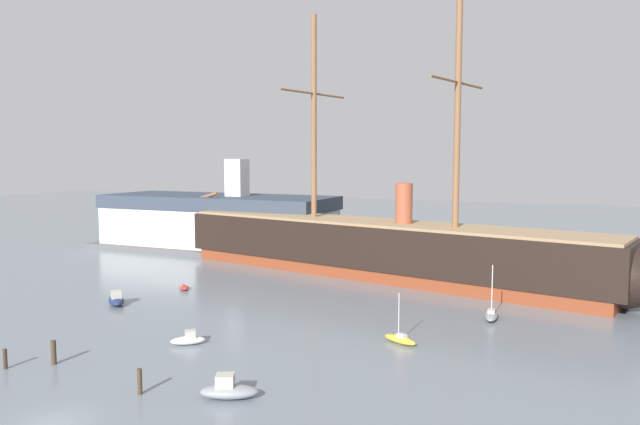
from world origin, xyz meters
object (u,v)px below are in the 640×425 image
(sailboat_alongside_stern, at_px, (491,315))
(motorboat_distant_centre, at_px, (391,259))
(motorboat_foreground_right, at_px, (229,390))
(sailboat_mid_right, at_px, (400,339))
(dinghy_far_right, at_px, (567,289))
(mooring_piling_nearest, at_px, (5,359))
(motorboat_near_centre, at_px, (188,339))
(dockside_warehouse_left, at_px, (218,222))
(tall_ship, at_px, (379,248))
(dinghy_alongside_bow, at_px, (184,287))
(dinghy_far_left, at_px, (200,254))
(motorboat_mid_left, at_px, (116,300))
(mooring_piling_right_pair, at_px, (54,352))
(mooring_piling_left_pair, at_px, (140,381))

(sailboat_alongside_stern, distance_m, motorboat_distant_centre, 34.78)
(motorboat_foreground_right, distance_m, sailboat_mid_right, 18.17)
(dinghy_far_right, height_order, mooring_piling_nearest, mooring_piling_nearest)
(dinghy_far_right, bearing_deg, motorboat_foreground_right, -114.29)
(motorboat_near_centre, relative_size, dockside_warehouse_left, 0.07)
(tall_ship, relative_size, sailboat_mid_right, 16.78)
(motorboat_near_centre, bearing_deg, dinghy_alongside_bow, 127.45)
(dinghy_far_right, bearing_deg, dockside_warehouse_left, 168.69)
(motorboat_near_centre, relative_size, dinghy_far_right, 1.09)
(dinghy_far_left, bearing_deg, tall_ship, -7.17)
(motorboat_foreground_right, relative_size, dockside_warehouse_left, 0.10)
(motorboat_mid_left, distance_m, mooring_piling_right_pair, 19.43)
(tall_ship, height_order, motorboat_near_centre, tall_ship)
(motorboat_mid_left, relative_size, dockside_warehouse_left, 0.09)
(tall_ship, bearing_deg, motorboat_foreground_right, -84.99)
(motorboat_foreground_right, height_order, mooring_piling_left_pair, mooring_piling_left_pair)
(mooring_piling_right_pair, bearing_deg, motorboat_near_centre, 51.54)
(sailboat_alongside_stern, distance_m, dinghy_far_right, 18.25)
(motorboat_foreground_right, xyz_separation_m, mooring_piling_left_pair, (-6.07, -1.89, 0.32))
(tall_ship, height_order, motorboat_distant_centre, tall_ship)
(motorboat_distant_centre, bearing_deg, tall_ship, -81.29)
(dinghy_far_left, xyz_separation_m, motorboat_distant_centre, (30.81, 8.12, 0.15))
(mooring_piling_right_pair, bearing_deg, motorboat_foreground_right, -0.67)
(dinghy_alongside_bow, relative_size, motorboat_distant_centre, 0.86)
(sailboat_alongside_stern, xyz_separation_m, mooring_piling_nearest, (-32.83, -30.19, 0.32))
(mooring_piling_left_pair, bearing_deg, dinghy_far_right, 60.64)
(sailboat_mid_right, bearing_deg, dinghy_far_left, 143.78)
(motorboat_near_centre, bearing_deg, dockside_warehouse_left, 120.61)
(mooring_piling_left_pair, distance_m, dockside_warehouse_left, 66.97)
(motorboat_mid_left, height_order, motorboat_distant_centre, motorboat_mid_left)
(sailboat_alongside_stern, xyz_separation_m, motorboat_distant_centre, (-19.44, 28.83, -0.03))
(motorboat_distant_centre, bearing_deg, dockside_warehouse_left, -179.73)
(motorboat_near_centre, relative_size, mooring_piling_left_pair, 1.72)
(dinghy_far_right, relative_size, motorboat_distant_centre, 0.98)
(tall_ship, xyz_separation_m, mooring_piling_left_pair, (-2.16, -46.58, -3.06))
(motorboat_mid_left, distance_m, sailboat_alongside_stern, 40.85)
(sailboat_mid_right, distance_m, dinghy_alongside_bow, 32.47)
(dinghy_alongside_bow, height_order, motorboat_distant_centre, motorboat_distant_centre)
(motorboat_mid_left, bearing_deg, mooring_piling_nearest, -71.28)
(dockside_warehouse_left, bearing_deg, sailboat_alongside_stern, -28.97)
(dockside_warehouse_left, bearing_deg, mooring_piling_right_pair, -69.09)
(motorboat_mid_left, bearing_deg, sailboat_mid_right, -1.17)
(mooring_piling_left_pair, distance_m, mooring_piling_right_pair, 10.66)
(tall_ship, relative_size, motorboat_distant_centre, 25.63)
(dinghy_far_right, bearing_deg, sailboat_mid_right, -114.53)
(motorboat_foreground_right, distance_m, sailboat_alongside_stern, 31.23)
(motorboat_mid_left, xyz_separation_m, dinghy_far_left, (-10.85, 31.51, -0.30))
(dinghy_alongside_bow, height_order, mooring_piling_nearest, mooring_piling_nearest)
(mooring_piling_nearest, xyz_separation_m, dockside_warehouse_left, (-18.97, 58.87, 4.05))
(motorboat_foreground_right, xyz_separation_m, sailboat_mid_right, (7.35, 16.61, -0.22))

